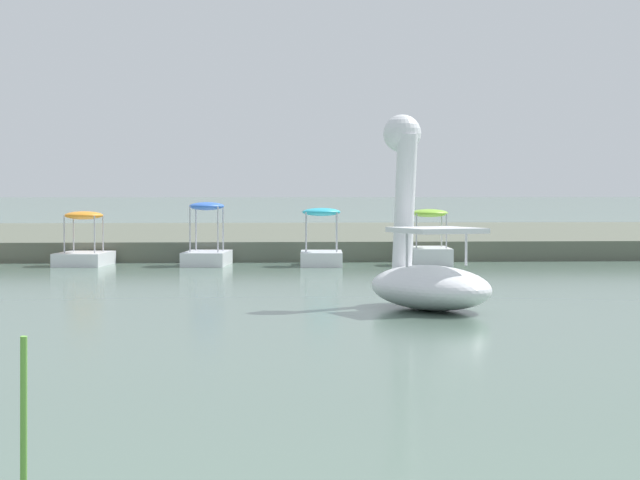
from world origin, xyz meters
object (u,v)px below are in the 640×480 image
Objects in this scene: swan_boat at (426,267)px; pedal_boat_lime at (429,246)px; pedal_boat_orange at (84,249)px; pedal_boat_blue at (207,246)px; pedal_boat_cyan at (321,248)px.

swan_boat reaches higher than pedal_boat_lime.
pedal_boat_lime is 1.00× the size of pedal_boat_orange.
swan_boat is at bearing -72.81° from pedal_boat_blue.
pedal_boat_blue is (-2.82, 0.31, 0.03)m from pedal_boat_cyan.
swan_boat is 12.46m from pedal_boat_blue.
swan_boat is 1.57× the size of pedal_boat_orange.
swan_boat reaches higher than pedal_boat_blue.
swan_boat reaches higher than pedal_boat_orange.
pedal_boat_orange is (-5.84, 0.46, -0.04)m from pedal_boat_cyan.
pedal_boat_blue is (-5.53, 0.04, 0.02)m from pedal_boat_lime.
pedal_boat_blue reaches higher than pedal_boat_orange.
pedal_boat_blue is at bearing 173.65° from pedal_boat_cyan.
pedal_boat_cyan is at bearing -174.35° from pedal_boat_lime.
pedal_boat_cyan is 5.86m from pedal_boat_orange.
pedal_boat_orange is at bearing 177.30° from pedal_boat_blue.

